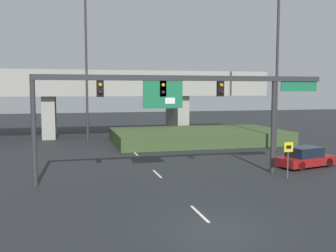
# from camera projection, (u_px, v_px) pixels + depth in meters

# --- Properties ---
(ground_plane) EXTENTS (160.00, 160.00, 0.00)m
(ground_plane) POSITION_uv_depth(u_px,v_px,m) (215.00, 228.00, 15.43)
(ground_plane) COLOR black
(lane_markings) EXTENTS (0.14, 27.71, 0.01)m
(lane_markings) POSITION_uv_depth(u_px,v_px,m) (145.00, 162.00, 29.41)
(lane_markings) COLOR silver
(lane_markings) RESTS_ON ground
(signal_gantry) EXTENTS (18.05, 0.44, 6.27)m
(signal_gantry) POSITION_uv_depth(u_px,v_px,m) (180.00, 94.00, 23.64)
(signal_gantry) COLOR #2D2D30
(signal_gantry) RESTS_ON ground
(speed_limit_sign) EXTENTS (0.60, 0.11, 2.30)m
(speed_limit_sign) POSITION_uv_depth(u_px,v_px,m) (288.00, 154.00, 23.86)
(speed_limit_sign) COLOR #4C4C4C
(speed_limit_sign) RESTS_ON ground
(highway_light_pole_near) EXTENTS (0.70, 0.36, 17.73)m
(highway_light_pole_near) POSITION_uv_depth(u_px,v_px,m) (86.00, 52.00, 40.47)
(highway_light_pole_near) COLOR #2D2D30
(highway_light_pole_near) RESTS_ON ground
(highway_light_pole_far) EXTENTS (0.70, 0.36, 17.66)m
(highway_light_pole_far) POSITION_uv_depth(u_px,v_px,m) (278.00, 46.00, 34.52)
(highway_light_pole_far) COLOR #2D2D30
(highway_light_pole_far) RESTS_ON ground
(overpass_bridge) EXTENTS (35.62, 7.27, 7.56)m
(overpass_bridge) POSITION_uv_depth(u_px,v_px,m) (115.00, 91.00, 46.37)
(overpass_bridge) COLOR gray
(overpass_bridge) RESTS_ON ground
(grass_embankment) EXTENTS (17.11, 9.79, 1.29)m
(grass_embankment) POSITION_uv_depth(u_px,v_px,m) (198.00, 136.00, 40.37)
(grass_embankment) COLOR #384C28
(grass_embankment) RESTS_ON ground
(parked_sedan_near_right) EXTENTS (4.59, 2.73, 1.43)m
(parked_sedan_near_right) POSITION_uv_depth(u_px,v_px,m) (306.00, 158.00, 27.55)
(parked_sedan_near_right) COLOR maroon
(parked_sedan_near_right) RESTS_ON ground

